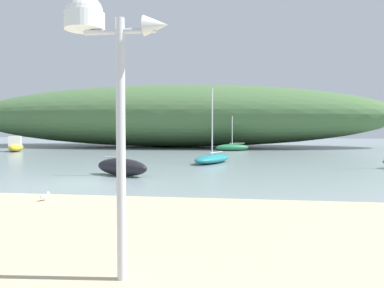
# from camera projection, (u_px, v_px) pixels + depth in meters

# --- Properties ---
(ground_plane) EXTENTS (120.00, 120.00, 0.00)m
(ground_plane) POSITION_uv_depth(u_px,v_px,m) (86.00, 183.00, 14.81)
(ground_plane) COLOR gray
(distant_hill) EXTENTS (47.82, 13.60, 6.74)m
(distant_hill) POSITION_uv_depth(u_px,v_px,m) (171.00, 116.00, 42.40)
(distant_hill) COLOR #476B3D
(distant_hill) RESTS_ON ground
(mast_structure) EXTENTS (1.34, 0.51, 3.67)m
(mast_structure) POSITION_uv_depth(u_px,v_px,m) (99.00, 45.00, 4.88)
(mast_structure) COLOR silver
(mast_structure) RESTS_ON beach_sand
(motorboat_near_shore) EXTENTS (2.59, 3.62, 1.35)m
(motorboat_near_shore) POSITION_uv_depth(u_px,v_px,m) (16.00, 146.00, 33.92)
(motorboat_near_shore) COLOR gold
(motorboat_near_shore) RESTS_ON ground
(sailboat_centre_water) EXTENTS (2.62, 4.02, 4.48)m
(sailboat_centre_water) POSITION_uv_depth(u_px,v_px,m) (212.00, 158.00, 22.97)
(sailboat_centre_water) COLOR teal
(sailboat_centre_water) RESTS_ON ground
(sailboat_inner_mooring) EXTENTS (3.30, 2.06, 3.14)m
(sailboat_inner_mooring) POSITION_uv_depth(u_px,v_px,m) (232.00, 147.00, 34.82)
(sailboat_inner_mooring) COLOR #287A4C
(sailboat_inner_mooring) RESTS_ON ground
(sailboat_mid_channel) EXTENTS (3.00, 2.10, 3.61)m
(sailboat_mid_channel) POSITION_uv_depth(u_px,v_px,m) (122.00, 167.00, 17.04)
(sailboat_mid_channel) COLOR black
(sailboat_mid_channel) RESTS_ON ground
(seagull_by_mast) EXTENTS (0.21, 0.33, 0.24)m
(seagull_by_mast) POSITION_uv_depth(u_px,v_px,m) (45.00, 196.00, 10.25)
(seagull_by_mast) COLOR orange
(seagull_by_mast) RESTS_ON beach_sand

